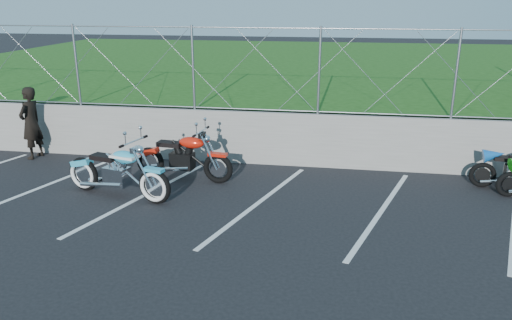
# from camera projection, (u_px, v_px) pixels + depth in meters

# --- Properties ---
(ground) EXTENTS (90.00, 90.00, 0.00)m
(ground) POSITION_uv_depth(u_px,v_px,m) (250.00, 224.00, 9.04)
(ground) COLOR black
(ground) RESTS_ON ground
(retaining_wall) EXTENTS (30.00, 0.22, 1.30)m
(retaining_wall) POSITION_uv_depth(u_px,v_px,m) (275.00, 138.00, 12.12)
(retaining_wall) COLOR slate
(retaining_wall) RESTS_ON ground
(grass_field) EXTENTS (30.00, 20.00, 1.30)m
(grass_field) POSITION_uv_depth(u_px,v_px,m) (305.00, 77.00, 21.49)
(grass_field) COLOR #1D4B14
(grass_field) RESTS_ON ground
(chain_link_fence) EXTENTS (28.00, 0.03, 2.00)m
(chain_link_fence) POSITION_uv_depth(u_px,v_px,m) (276.00, 70.00, 11.60)
(chain_link_fence) COLOR gray
(chain_link_fence) RESTS_ON retaining_wall
(parking_lines) EXTENTS (18.29, 4.31, 0.01)m
(parking_lines) POSITION_uv_depth(u_px,v_px,m) (319.00, 206.00, 9.78)
(parking_lines) COLOR silver
(parking_lines) RESTS_ON ground
(cruiser_turquoise) EXTENTS (2.47, 0.88, 1.25)m
(cruiser_turquoise) POSITION_uv_depth(u_px,v_px,m) (119.00, 174.00, 10.12)
(cruiser_turquoise) COLOR black
(cruiser_turquoise) RESTS_ON ground
(naked_orange) EXTENTS (2.34, 0.79, 1.17)m
(naked_orange) POSITION_uv_depth(u_px,v_px,m) (184.00, 158.00, 11.09)
(naked_orange) COLOR black
(naked_orange) RESTS_ON ground
(person_standing) EXTENTS (0.52, 0.72, 1.82)m
(person_standing) POSITION_uv_depth(u_px,v_px,m) (31.00, 123.00, 12.50)
(person_standing) COLOR black
(person_standing) RESTS_ON ground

